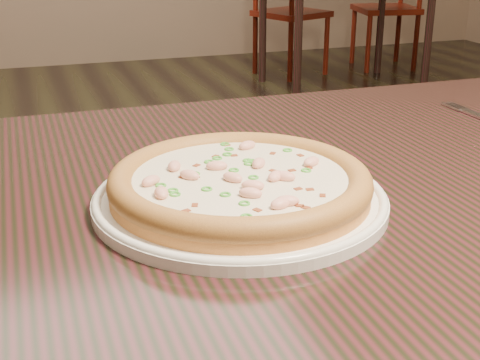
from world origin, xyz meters
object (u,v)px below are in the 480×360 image
object	(u,v)px
pizza	(240,183)
chair_c	(286,13)
chair_d	(393,8)
hero_table	(317,250)
plate	(240,198)

from	to	relation	value
pizza	chair_c	bearing A→B (deg)	66.83
chair_c	chair_d	distance (m)	0.87
hero_table	chair_d	xyz separation A→B (m)	(2.36, 3.75, -0.21)
hero_table	pizza	size ratio (longest dim) A/B	4.20
hero_table	plate	distance (m)	0.17
pizza	plate	bearing A→B (deg)	57.68
pizza	chair_d	distance (m)	4.55
plate	chair_c	world-z (taller)	chair_c
chair_c	plate	bearing A→B (deg)	-113.17
chair_c	chair_d	xyz separation A→B (m)	(0.87, 0.02, 0.00)
plate	pizza	bearing A→B (deg)	-122.32
hero_table	chair_c	bearing A→B (deg)	68.13
plate	chair_c	xyz separation A→B (m)	(1.62, 3.78, -0.32)
hero_table	plate	xyz separation A→B (m)	(-0.12, -0.05, 0.11)
plate	pizza	xyz separation A→B (m)	(-0.00, -0.00, 0.02)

